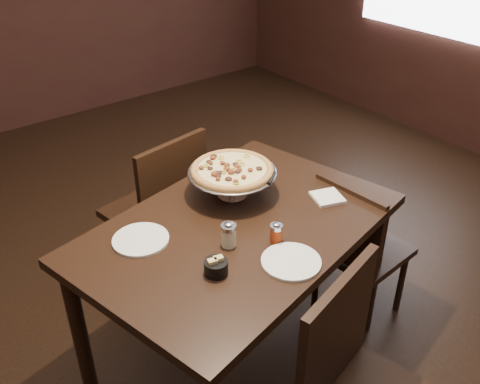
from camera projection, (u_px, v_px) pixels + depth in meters
room at (254, 95)px, 1.97m from camera, size 6.04×7.04×2.84m
dining_table at (238, 245)px, 2.31m from camera, size 1.50×1.15×0.84m
pizza_stand at (232, 170)px, 2.37m from camera, size 0.40×0.40×0.16m
parmesan_shaker at (229, 235)px, 2.10m from camera, size 0.06×0.06×0.11m
pepper_flake_shaker at (276, 233)px, 2.12m from camera, size 0.05×0.05×0.09m
packet_caddy at (216, 267)px, 1.97m from camera, size 0.09×0.09×0.07m
napkin_stack at (327, 197)px, 2.42m from camera, size 0.16×0.16×0.01m
plate_left at (141, 240)px, 2.15m from camera, size 0.23×0.23×0.01m
plate_near at (291, 262)px, 2.03m from camera, size 0.23×0.23×0.01m
serving_spatula at (272, 179)px, 2.31m from camera, size 0.14×0.14×0.02m
chair_far at (161, 207)px, 2.92m from camera, size 0.51×0.51×0.96m
chair_side at (357, 246)px, 2.72m from camera, size 0.43×0.43×0.86m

